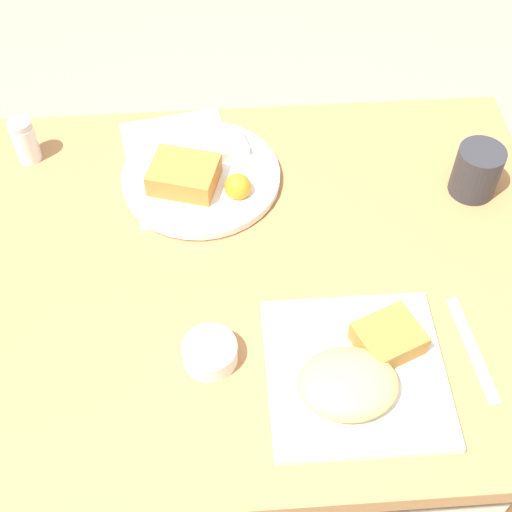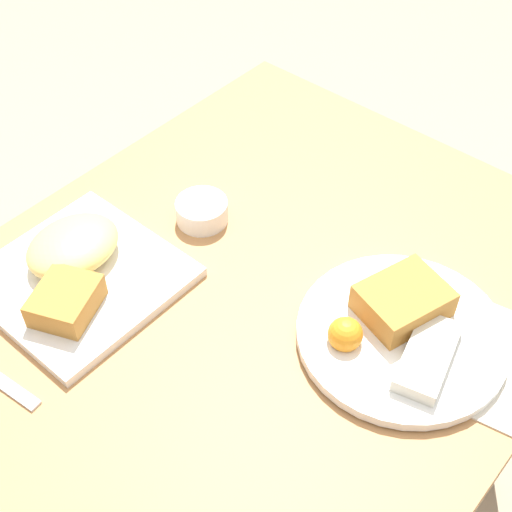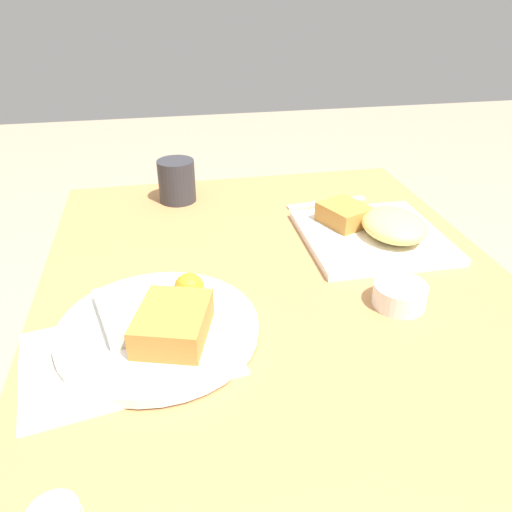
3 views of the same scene
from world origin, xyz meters
TOP-DOWN VIEW (x-y plane):
  - dining_table at (0.00, 0.00)m, footprint 0.94×0.74m
  - menu_card at (-0.11, 0.23)m, footprint 0.23×0.29m
  - plate_square_near at (0.12, -0.20)m, footprint 0.24×0.24m
  - plate_oval_far at (-0.08, 0.19)m, footprint 0.27×0.27m
  - sauce_ramekin at (-0.08, -0.16)m, footprint 0.08×0.08m
  - butter_knife at (0.29, -0.17)m, footprint 0.03×0.17m
  - coffee_mug at (0.37, 0.14)m, footprint 0.08×0.08m

SIDE VIEW (x-z plane):
  - dining_table at x=0.00m, z-range 0.27..0.99m
  - menu_card at x=-0.11m, z-range 0.73..0.73m
  - butter_knife at x=0.29m, z-range 0.73..0.73m
  - sauce_ramekin at x=-0.08m, z-range 0.73..0.76m
  - plate_oval_far at x=-0.08m, z-range 0.72..0.77m
  - plate_square_near at x=0.12m, z-range 0.72..0.78m
  - coffee_mug at x=0.37m, z-range 0.73..0.81m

